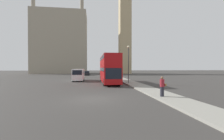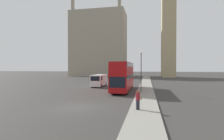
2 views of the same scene
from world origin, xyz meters
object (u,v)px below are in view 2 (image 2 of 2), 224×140
object	(u,v)px
red_double_decker_bus	(123,75)
street_lamp	(141,66)
parked_sedan	(120,77)
pedestrian	(138,100)
white_van	(99,80)

from	to	relation	value
red_double_decker_bus	street_lamp	xyz separation A→B (m)	(3.00, -1.72, 1.50)
red_double_decker_bus	parked_sedan	bearing A→B (deg)	99.64
red_double_decker_bus	street_lamp	bearing A→B (deg)	-29.83
red_double_decker_bus	pedestrian	distance (m)	13.78
red_double_decker_bus	parked_sedan	xyz separation A→B (m)	(-4.78, 28.12, -1.89)
white_van	pedestrian	bearing A→B (deg)	-64.83
red_double_decker_bus	white_van	bearing A→B (deg)	137.22
red_double_decker_bus	parked_sedan	distance (m)	28.59
street_lamp	parked_sedan	distance (m)	31.03
pedestrian	parked_sedan	bearing A→B (deg)	100.78
pedestrian	street_lamp	world-z (taller)	street_lamp
parked_sedan	street_lamp	bearing A→B (deg)	-75.39
pedestrian	street_lamp	xyz separation A→B (m)	(-0.12, 11.62, 3.08)
street_lamp	parked_sedan	size ratio (longest dim) A/B	1.37
pedestrian	red_double_decker_bus	bearing A→B (deg)	103.15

